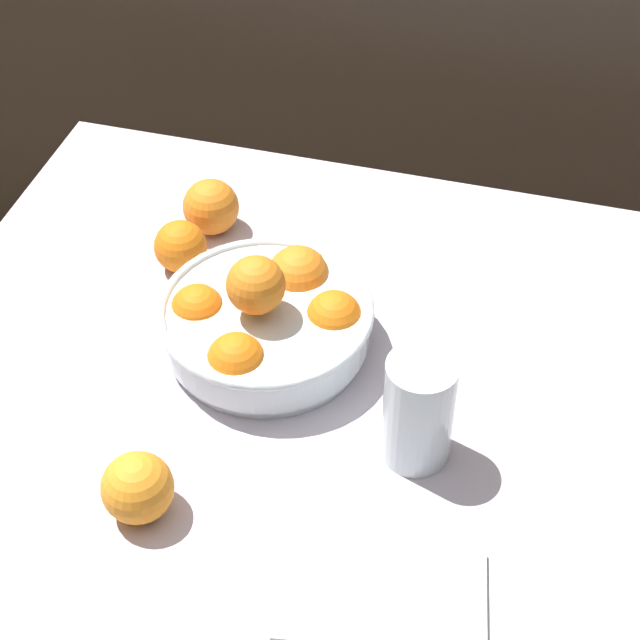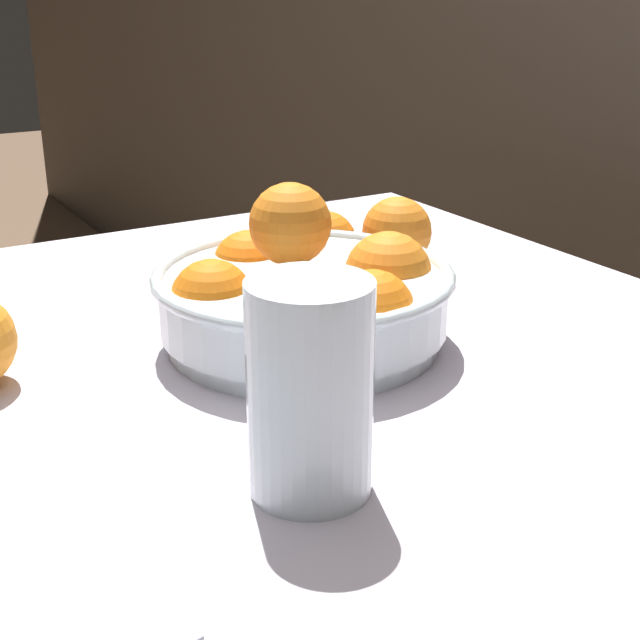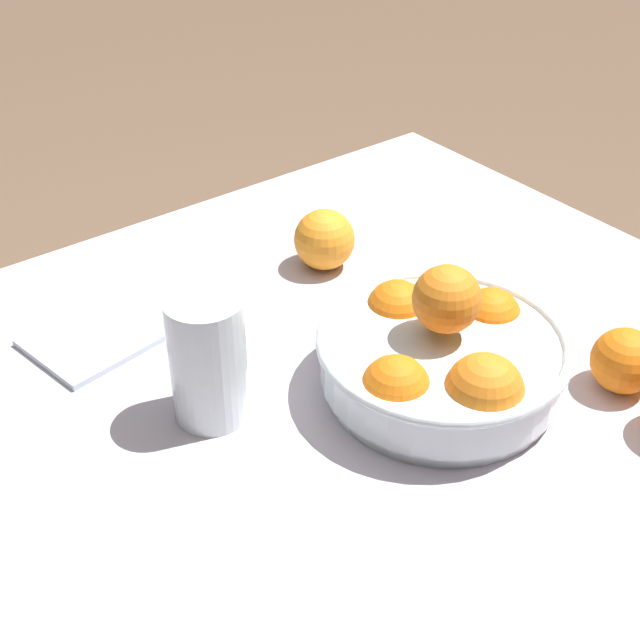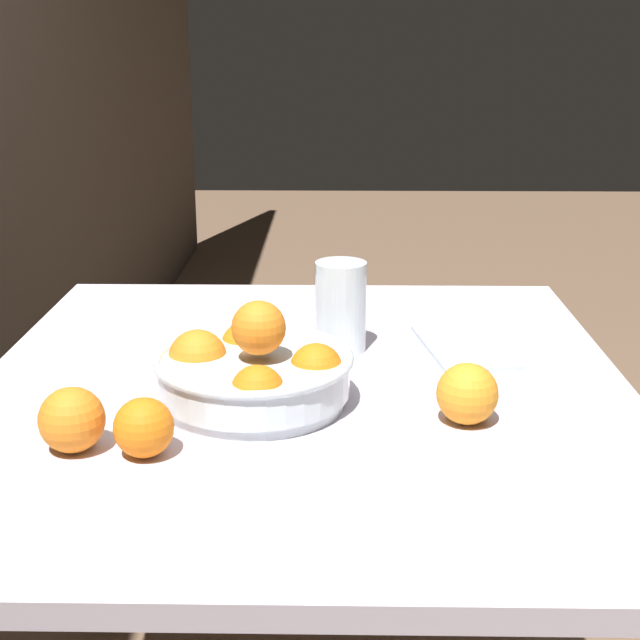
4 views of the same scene
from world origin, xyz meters
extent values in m
cube|color=silver|center=(0.00, 0.00, 0.73)|extent=(1.03, 0.93, 0.03)
cylinder|color=#936B47|center=(0.46, -0.41, 0.36)|extent=(0.05, 0.05, 0.72)
cylinder|color=#936B47|center=(0.46, 0.41, 0.36)|extent=(0.05, 0.05, 0.72)
cylinder|color=silver|center=(-0.07, 0.06, 0.76)|extent=(0.24, 0.24, 0.02)
cylinder|color=silver|center=(-0.07, 0.06, 0.79)|extent=(0.26, 0.26, 0.05)
torus|color=silver|center=(-0.07, 0.06, 0.81)|extent=(0.27, 0.27, 0.01)
sphere|color=orange|center=(0.01, 0.08, 0.80)|extent=(0.07, 0.07, 0.07)
sphere|color=orange|center=(-0.05, 0.14, 0.81)|extent=(0.08, 0.08, 0.08)
sphere|color=orange|center=(-0.16, 0.05, 0.80)|extent=(0.07, 0.07, 0.07)
sphere|color=orange|center=(-0.08, -0.02, 0.80)|extent=(0.07, 0.07, 0.07)
sphere|color=orange|center=(-0.08, 0.05, 0.86)|extent=(0.07, 0.07, 0.07)
cylinder|color=#F4A314|center=(0.14, -0.05, 0.80)|extent=(0.07, 0.07, 0.10)
cylinder|color=silver|center=(0.14, -0.05, 0.82)|extent=(0.08, 0.08, 0.14)
sphere|color=orange|center=(-0.23, 0.18, 0.79)|extent=(0.07, 0.07, 0.07)
sphere|color=orange|center=(-0.13, -0.22, 0.79)|extent=(0.08, 0.08, 0.08)
sphere|color=orange|center=(-0.22, 0.27, 0.79)|extent=(0.08, 0.08, 0.08)
cube|color=silver|center=(0.15, -0.25, 0.75)|extent=(0.23, 0.16, 0.01)
camera|label=1|loc=(0.24, -0.84, 1.71)|focal=60.00mm
camera|label=2|loc=(0.58, -0.30, 1.06)|focal=50.00mm
camera|label=3|loc=(0.48, 0.57, 1.37)|focal=50.00mm
camera|label=4|loc=(-1.18, -0.05, 1.23)|focal=50.00mm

